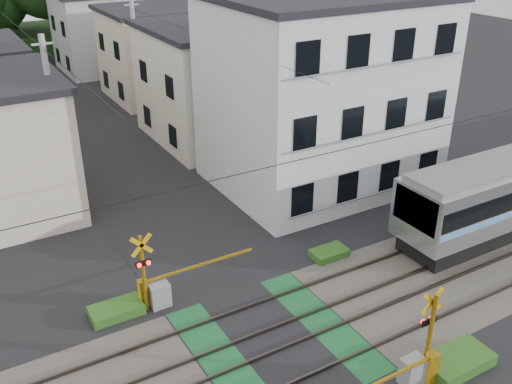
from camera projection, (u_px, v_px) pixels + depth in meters
ground at (274, 341)px, 18.51m from camera, size 120.00×120.00×0.00m
track_bed at (274, 340)px, 18.49m from camera, size 120.00×120.00×0.14m
crossing_signal_near at (417, 364)px, 16.53m from camera, size 4.74×0.65×3.09m
crossing_signal_far at (156, 289)px, 19.85m from camera, size 4.74×0.65×3.09m
apartment_block at (321, 93)px, 27.67m from camera, size 10.20×8.36×9.30m
houses_row at (69, 70)px, 37.29m from camera, size 22.07×31.35×6.80m
catenary at (423, 197)px, 19.63m from camera, size 60.00×5.04×7.00m
utility_poles at (57, 70)px, 34.07m from camera, size 7.90×42.00×8.00m
pedestrian at (66, 98)px, 39.65m from camera, size 0.80×0.68×1.87m
weed_patches at (320, 320)px, 19.15m from camera, size 10.25×8.80×0.40m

